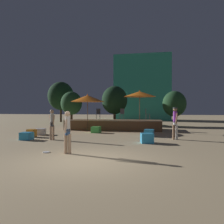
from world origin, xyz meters
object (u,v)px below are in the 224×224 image
object	(u,v)px
person_0	(68,131)
background_tree_3	(174,104)
patio_umbrella_1	(88,98)
person_1	(175,121)
bistro_chair_2	(147,113)
frisbee_disc	(46,152)
background_tree_1	(115,100)
background_tree_0	(61,96)
cube_seat_2	(96,130)
person_2	(52,123)
cube_seat_5	(27,136)
cube_seat_4	(147,138)
patio_umbrella_0	(140,94)
cube_seat_3	(32,133)
bistro_chair_0	(122,113)
bistro_chair_1	(98,113)
background_tree_2	(71,103)
cube_seat_0	(40,132)
cube_seat_1	(149,133)

from	to	relation	value
person_0	background_tree_3	xyz separation A→B (m)	(5.33, 14.95, 1.37)
patio_umbrella_1	person_1	distance (m)	7.60
bistro_chair_2	frisbee_disc	xyz separation A→B (m)	(-3.64, -10.06, -1.40)
background_tree_1	background_tree_0	bearing A→B (deg)	154.35
cube_seat_2	person_2	xyz separation A→B (m)	(-1.49, -4.00, 0.70)
cube_seat_5	cube_seat_4	bearing A→B (deg)	1.13
patio_umbrella_1	frisbee_disc	distance (m)	9.09
cube_seat_2	person_2	world-z (taller)	person_2
patio_umbrella_0	patio_umbrella_1	bearing A→B (deg)	-175.70
cube_seat_3	bistro_chair_0	size ratio (longest dim) A/B	0.54
person_2	bistro_chair_0	world-z (taller)	bistro_chair_0
bistro_chair_0	bistro_chair_2	distance (m)	2.09
person_1	bistro_chair_2	distance (m)	5.53
frisbee_disc	background_tree_3	bearing A→B (deg)	67.24
bistro_chair_1	background_tree_2	bearing A→B (deg)	123.66
person_1	background_tree_1	bearing A→B (deg)	-83.74
bistro_chair_1	background_tree_2	xyz separation A→B (m)	(-4.63, 5.39, 0.98)
person_1	background_tree_1	size ratio (longest dim) A/B	0.43
bistro_chair_1	frisbee_disc	bearing A→B (deg)	-93.66
cube_seat_2	frisbee_disc	size ratio (longest dim) A/B	2.29
bistro_chair_0	cube_seat_5	bearing A→B (deg)	-112.10
person_2	background_tree_2	world-z (taller)	background_tree_2
patio_umbrella_1	bistro_chair_0	size ratio (longest dim) A/B	3.24
person_0	bistro_chair_1	distance (m)	10.86
patio_umbrella_0	background_tree_3	xyz separation A→B (m)	(3.13, 5.92, -0.64)
patio_umbrella_0	background_tree_1	bearing A→B (deg)	115.31
bistro_chair_2	background_tree_2	bearing A→B (deg)	59.99
cube_seat_3	background_tree_2	size ratio (longest dim) A/B	0.13
cube_seat_5	person_2	size ratio (longest dim) A/B	0.35
person_0	background_tree_1	xyz separation A→B (m)	(-0.99, 15.77, 1.83)
cube_seat_0	cube_seat_4	distance (m)	7.54
frisbee_disc	cube_seat_1	bearing A→B (deg)	56.33
patio_umbrella_0	person_1	world-z (taller)	patio_umbrella_0
bistro_chair_1	background_tree_1	xyz separation A→B (m)	(0.56, 5.04, 1.30)
cube_seat_1	person_1	xyz separation A→B (m)	(1.48, -1.07, 0.83)
bistro_chair_0	background_tree_3	bearing A→B (deg)	53.91
cube_seat_1	person_1	bearing A→B (deg)	-35.98
cube_seat_1	person_0	world-z (taller)	person_0
bistro_chair_2	patio_umbrella_0	bearing A→B (deg)	158.50
cube_seat_2	person_2	size ratio (longest dim) A/B	0.38
cube_seat_2	bistro_chair_0	xyz separation A→B (m)	(1.50, 2.89, 1.20)
cube_seat_5	background_tree_1	distance (m)	13.15
background_tree_3	cube_seat_0	bearing A→B (deg)	-135.62
cube_seat_2	background_tree_0	distance (m)	15.06
cube_seat_1	cube_seat_4	xyz separation A→B (m)	(-0.06, -2.65, 0.02)
patio_umbrella_0	cube_seat_3	distance (m)	8.33
person_1	bistro_chair_1	xyz separation A→B (m)	(-6.02, 5.86, 0.36)
cube_seat_0	cube_seat_4	bearing A→B (deg)	-17.67
cube_seat_2	cube_seat_3	bearing A→B (deg)	-137.21
bistro_chair_0	cube_seat_0	bearing A→B (deg)	-126.41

